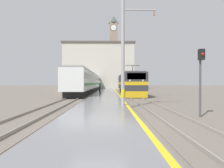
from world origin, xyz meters
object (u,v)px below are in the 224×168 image
(signal_post, at_px, (201,72))
(locomotive_train, at_px, (130,84))
(clock_tower, at_px, (113,50))
(catenary_mast, at_px, (124,52))
(passenger_train, at_px, (92,82))
(person_on_platform, at_px, (100,87))

(signal_post, bearing_deg, locomotive_train, 95.41)
(signal_post, bearing_deg, clock_tower, 93.26)
(catenary_mast, distance_m, signal_post, 5.41)
(locomotive_train, xyz_separation_m, catenary_mast, (-2.23, -15.70, 2.40))
(locomotive_train, relative_size, clock_tower, 0.52)
(passenger_train, distance_m, person_on_platform, 13.77)
(clock_tower, bearing_deg, person_on_platform, -94.71)
(locomotive_train, bearing_deg, clock_tower, 92.28)
(catenary_mast, bearing_deg, signal_post, -38.78)
(passenger_train, distance_m, catenary_mast, 31.50)
(locomotive_train, height_order, clock_tower, clock_tower)
(locomotive_train, bearing_deg, signal_post, -84.59)
(clock_tower, bearing_deg, signal_post, -86.74)
(person_on_platform, distance_m, clock_tower, 42.43)
(catenary_mast, relative_size, clock_tower, 0.27)
(passenger_train, relative_size, clock_tower, 1.67)
(catenary_mast, xyz_separation_m, person_on_platform, (-2.74, 17.49, -2.93))
(person_on_platform, bearing_deg, clock_tower, 85.29)
(locomotive_train, xyz_separation_m, person_on_platform, (-4.96, 1.79, -0.53))
(locomotive_train, distance_m, passenger_train, 17.08)
(passenger_train, height_order, catenary_mast, catenary_mast)
(passenger_train, bearing_deg, person_on_platform, -78.66)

